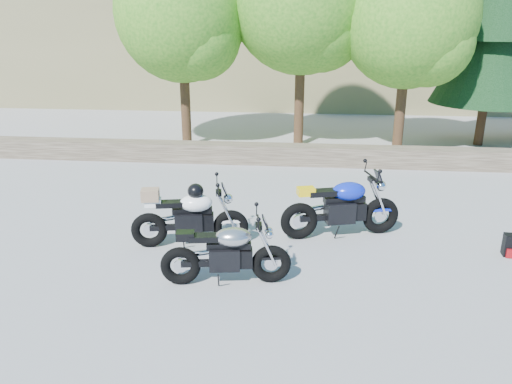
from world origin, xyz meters
TOP-DOWN VIEW (x-y plane):
  - ground at (0.00, 0.00)m, footprint 90.00×90.00m
  - stone_wall at (0.00, 5.50)m, footprint 22.00×0.55m
  - tree_decid_left at (-2.39, 7.14)m, footprint 3.67×3.67m
  - tree_decid_mid at (0.91, 7.54)m, footprint 4.08×4.08m
  - tree_decid_right at (3.71, 6.94)m, footprint 3.54×3.54m
  - conifer_near at (6.20, 8.20)m, footprint 3.17×3.17m
  - silver_bike at (-0.03, -0.84)m, footprint 1.85×0.58m
  - white_bike at (-0.84, 0.35)m, footprint 1.92×0.67m
  - blue_bike at (1.68, 0.99)m, footprint 2.08×0.83m
  - backpack at (4.34, 0.48)m, footprint 0.28×0.24m

SIDE VIEW (x-z plane):
  - ground at x=0.00m, z-range 0.00..0.00m
  - backpack at x=4.34m, z-range -0.01..0.35m
  - stone_wall at x=0.00m, z-range 0.00..0.50m
  - silver_bike at x=-0.03m, z-range -0.01..0.92m
  - blue_bike at x=1.68m, z-range -0.01..1.05m
  - white_bike at x=-0.84m, z-range -0.01..1.06m
  - tree_decid_right at x=3.71m, z-range 0.79..6.20m
  - tree_decid_left at x=-2.39m, z-range 0.83..6.44m
  - conifer_near at x=6.20m, z-range 0.15..7.21m
  - tree_decid_mid at x=0.91m, z-range 0.92..7.16m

